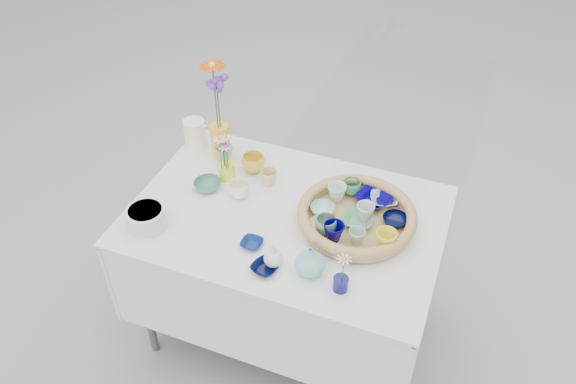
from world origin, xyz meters
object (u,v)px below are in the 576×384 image
(display_table, at_px, (287,327))
(wicker_tray, at_px, (357,217))
(tall_vase_yellow, at_px, (220,141))
(bud_vase_seafoam, at_px, (310,261))

(display_table, bearing_deg, wicker_tray, 10.12)
(display_table, relative_size, tall_vase_yellow, 7.76)
(tall_vase_yellow, bearing_deg, display_table, -32.23)
(display_table, distance_m, bud_vase_seafoam, 0.88)
(display_table, distance_m, wicker_tray, 0.85)
(wicker_tray, height_order, bud_vase_seafoam, bud_vase_seafoam)
(display_table, xyz_separation_m, wicker_tray, (0.28, 0.05, 0.80))
(wicker_tray, xyz_separation_m, bud_vase_seafoam, (-0.09, -0.31, 0.02))
(wicker_tray, relative_size, tall_vase_yellow, 2.92)
(tall_vase_yellow, bearing_deg, bud_vase_seafoam, -40.30)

